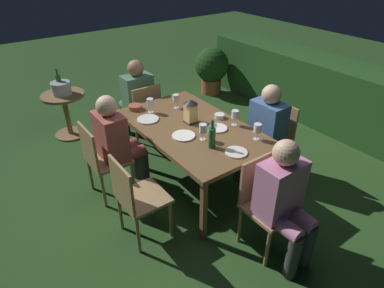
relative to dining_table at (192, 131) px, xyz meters
name	(u,v)px	position (x,y,z in m)	size (l,w,h in m)	color
ground_plane	(192,182)	(0.00, 0.00, -0.69)	(16.00, 16.00, 0.00)	#26471E
dining_table	(192,131)	(0.00, 0.00, 0.00)	(1.67, 1.00, 0.74)	brown
chair_side_left_b	(136,196)	(0.38, -0.89, -0.20)	(0.42, 0.40, 0.87)	#9E7A51
chair_side_left_a	(102,158)	(-0.38, -0.89, -0.20)	(0.42, 0.40, 0.87)	#9E7A51
person_in_rust	(117,140)	(-0.38, -0.70, -0.05)	(0.38, 0.47, 1.15)	#9E4C47
chair_head_far	(265,200)	(1.09, 0.00, -0.20)	(0.40, 0.42, 0.87)	#9E7A51
person_in_pink	(285,198)	(1.28, 0.00, -0.05)	(0.48, 0.38, 1.15)	#C675A3
chair_head_near	(144,112)	(-1.09, 0.00, -0.20)	(0.40, 0.42, 0.87)	#9E7A51
person_in_green	(136,96)	(-1.28, 0.00, -0.05)	(0.48, 0.38, 1.15)	#4C7A5B
chair_side_right_b	(273,137)	(0.38, 0.89, -0.20)	(0.42, 0.40, 0.87)	#9E7A51
person_in_blue	(263,130)	(0.38, 0.70, -0.05)	(0.38, 0.47, 1.15)	#426699
lantern_centerpiece	(191,110)	(-0.08, 0.04, 0.20)	(0.15, 0.15, 0.27)	black
green_bottle_on_table	(212,137)	(0.45, -0.10, 0.16)	(0.07, 0.07, 0.29)	#1E5B2D
wine_glass_a	(203,129)	(0.29, -0.08, 0.17)	(0.08, 0.08, 0.17)	silver
wine_glass_b	(257,129)	(0.60, 0.35, 0.17)	(0.08, 0.08, 0.17)	silver
wine_glass_c	(176,99)	(-0.47, 0.11, 0.17)	(0.08, 0.08, 0.17)	silver
wine_glass_d	(235,115)	(0.24, 0.38, 0.17)	(0.08, 0.08, 0.17)	silver
wine_glass_e	(150,103)	(-0.55, -0.19, 0.17)	(0.08, 0.08, 0.17)	silver
plate_a	(184,136)	(0.13, -0.20, 0.06)	(0.23, 0.23, 0.01)	white
plate_b	(236,152)	(0.66, 0.02, 0.06)	(0.21, 0.21, 0.01)	silver
plate_c	(148,119)	(-0.40, -0.31, 0.06)	(0.24, 0.24, 0.01)	silver
plate_d	(217,128)	(0.20, 0.18, 0.06)	(0.21, 0.21, 0.01)	white
bowl_olives	(135,107)	(-0.72, -0.29, 0.08)	(0.15, 0.15, 0.05)	#9E5138
bowl_bread	(220,116)	(0.02, 0.36, 0.08)	(0.11, 0.11, 0.05)	silver
side_table	(65,108)	(-1.95, -0.77, -0.26)	(0.58, 0.58, 0.64)	brown
ice_bucket	(61,87)	(-1.95, -0.77, 0.04)	(0.26, 0.26, 0.34)	#B2B7BF
hedge_backdrop	(331,94)	(0.00, 2.58, -0.22)	(4.52, 0.70, 0.94)	#234C1E
potted_plant_by_hedge	(212,68)	(-1.98, 1.88, -0.21)	(0.61, 0.61, 0.84)	#9E5133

